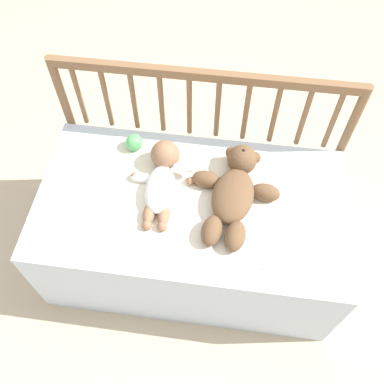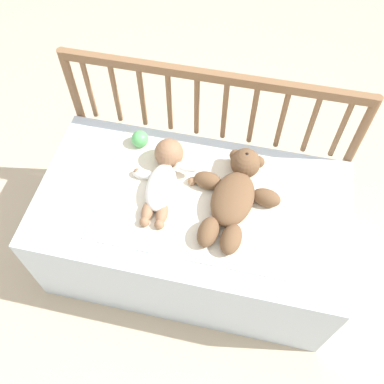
% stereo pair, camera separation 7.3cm
% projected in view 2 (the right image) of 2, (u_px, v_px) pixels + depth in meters
% --- Properties ---
extents(ground_plane, '(12.00, 12.00, 0.00)m').
position_uv_depth(ground_plane, '(192.00, 254.00, 2.03)').
color(ground_plane, '#C6B293').
extents(crib_mattress, '(1.20, 0.65, 0.47)m').
position_uv_depth(crib_mattress, '(192.00, 231.00, 1.83)').
color(crib_mattress, silver).
rests_on(crib_mattress, ground_plane).
extents(crib_rail, '(1.20, 0.04, 0.81)m').
position_uv_depth(crib_rail, '(210.00, 117.00, 1.74)').
color(crib_rail, brown).
rests_on(crib_rail, ground_plane).
extents(blanket, '(0.77, 0.52, 0.01)m').
position_uv_depth(blanket, '(200.00, 199.00, 1.64)').
color(blanket, silver).
rests_on(blanket, crib_mattress).
extents(teddy_bear, '(0.35, 0.45, 0.12)m').
position_uv_depth(teddy_bear, '(234.00, 194.00, 1.60)').
color(teddy_bear, brown).
rests_on(teddy_bear, crib_mattress).
extents(baby, '(0.26, 0.38, 0.12)m').
position_uv_depth(baby, '(164.00, 175.00, 1.65)').
color(baby, white).
rests_on(baby, crib_mattress).
extents(toy_ball, '(0.07, 0.07, 0.07)m').
position_uv_depth(toy_ball, '(140.00, 139.00, 1.76)').
color(toy_ball, '#59BF66').
rests_on(toy_ball, crib_mattress).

